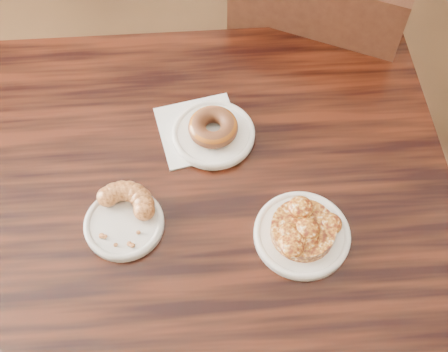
% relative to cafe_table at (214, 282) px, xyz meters
% --- Properties ---
extents(floor, '(5.00, 5.00, 0.00)m').
position_rel_cafe_table_xyz_m(floor, '(0.22, 0.12, -0.38)').
color(floor, black).
rests_on(floor, ground).
extents(cafe_table, '(1.17, 1.17, 0.75)m').
position_rel_cafe_table_xyz_m(cafe_table, '(0.00, 0.00, 0.00)').
color(cafe_table, black).
rests_on(cafe_table, floor).
extents(chair_far, '(0.50, 0.50, 0.90)m').
position_rel_cafe_table_xyz_m(chair_far, '(0.15, 0.67, 0.08)').
color(chair_far, black).
rests_on(chair_far, floor).
extents(napkin, '(0.22, 0.22, 0.00)m').
position_rel_cafe_table_xyz_m(napkin, '(-0.06, 0.17, 0.38)').
color(napkin, white).
rests_on(napkin, cafe_table).
extents(plate_donut, '(0.17, 0.17, 0.01)m').
position_rel_cafe_table_xyz_m(plate_donut, '(-0.03, 0.16, 0.38)').
color(plate_donut, white).
rests_on(plate_donut, napkin).
extents(plate_cruller, '(0.15, 0.15, 0.01)m').
position_rel_cafe_table_xyz_m(plate_cruller, '(-0.15, -0.07, 0.38)').
color(plate_cruller, silver).
rests_on(plate_cruller, cafe_table).
extents(plate_fritter, '(0.17, 0.17, 0.01)m').
position_rel_cafe_table_xyz_m(plate_fritter, '(0.17, -0.02, 0.38)').
color(plate_fritter, white).
rests_on(plate_fritter, cafe_table).
extents(glazed_donut, '(0.10, 0.10, 0.04)m').
position_rel_cafe_table_xyz_m(glazed_donut, '(-0.03, 0.16, 0.41)').
color(glazed_donut, brown).
rests_on(glazed_donut, plate_donut).
extents(apple_fritter, '(0.15, 0.15, 0.04)m').
position_rel_cafe_table_xyz_m(apple_fritter, '(0.17, -0.02, 0.41)').
color(apple_fritter, '#451307').
rests_on(apple_fritter, plate_fritter).
extents(cruller_fragment, '(0.13, 0.13, 0.04)m').
position_rel_cafe_table_xyz_m(cruller_fragment, '(-0.15, -0.07, 0.40)').
color(cruller_fragment, brown).
rests_on(cruller_fragment, plate_cruller).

